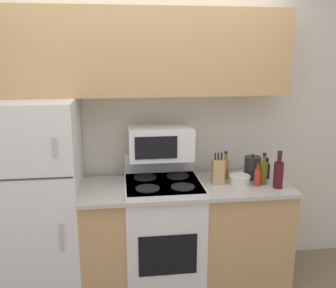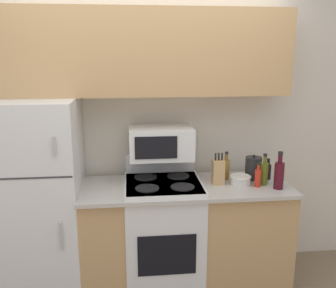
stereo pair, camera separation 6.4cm
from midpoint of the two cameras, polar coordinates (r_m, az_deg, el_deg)
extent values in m
cube|color=beige|center=(3.28, -3.18, 2.30)|extent=(8.00, 0.05, 2.55)
cube|color=tan|center=(3.25, 3.24, -13.77)|extent=(1.68, 0.60, 0.85)
cube|color=#BCB7AD|center=(3.05, 3.41, -6.56)|extent=(1.68, 0.64, 0.03)
cube|color=white|center=(3.15, -18.34, -8.02)|extent=(0.64, 0.64, 1.59)
cube|color=#383838|center=(2.77, -20.12, -4.89)|extent=(0.62, 0.01, 0.01)
cylinder|color=#B7B7BC|center=(2.64, -16.28, -0.41)|extent=(0.02, 0.02, 0.14)
cylinder|color=#B7B7BC|center=(2.87, -15.37, -13.43)|extent=(0.02, 0.02, 0.22)
cube|color=tan|center=(3.03, -3.15, 13.73)|extent=(2.33, 0.33, 0.67)
cube|color=white|center=(3.20, -0.13, -13.60)|extent=(0.62, 0.60, 0.91)
cube|color=black|center=(2.94, 0.51, -16.61)|extent=(0.44, 0.01, 0.33)
cube|color=#2D2D2D|center=(3.02, -0.13, -5.97)|extent=(0.59, 0.58, 0.01)
cube|color=white|center=(3.26, -0.66, -2.87)|extent=(0.59, 0.06, 0.16)
cylinder|color=black|center=(2.88, -2.63, -6.76)|extent=(0.19, 0.19, 0.01)
cylinder|color=black|center=(2.91, 2.88, -6.55)|extent=(0.19, 0.19, 0.01)
cylinder|color=black|center=(3.13, -2.93, -5.07)|extent=(0.19, 0.19, 0.01)
cylinder|color=black|center=(3.15, 2.13, -4.90)|extent=(0.19, 0.19, 0.01)
cube|color=white|center=(3.06, -0.48, 0.17)|extent=(0.52, 0.31, 0.26)
cube|color=black|center=(2.91, -1.19, -0.58)|extent=(0.33, 0.01, 0.18)
cube|color=tan|center=(3.07, 8.23, -4.24)|extent=(0.09, 0.09, 0.20)
cylinder|color=black|center=(3.02, 7.87, -1.94)|extent=(0.01, 0.01, 0.06)
cylinder|color=black|center=(3.02, 8.35, -1.92)|extent=(0.01, 0.01, 0.06)
cylinder|color=black|center=(3.03, 8.84, -1.91)|extent=(0.01, 0.01, 0.06)
cylinder|color=silver|center=(3.11, 11.53, -5.46)|extent=(0.16, 0.16, 0.07)
torus|color=silver|center=(3.10, 11.56, -4.87)|extent=(0.17, 0.17, 0.01)
cylinder|color=red|center=(3.08, 14.12, -5.09)|extent=(0.05, 0.05, 0.14)
cylinder|color=red|center=(3.05, 14.22, -3.45)|extent=(0.02, 0.02, 0.04)
cylinder|color=black|center=(3.04, 14.25, -2.91)|extent=(0.02, 0.03, 0.02)
cylinder|color=#5B6619|center=(3.13, 15.01, -4.42)|extent=(0.06, 0.06, 0.18)
cylinder|color=#5B6619|center=(3.10, 15.15, -2.31)|extent=(0.03, 0.03, 0.06)
cylinder|color=black|center=(3.09, 15.19, -1.62)|extent=(0.03, 0.03, 0.02)
cylinder|color=black|center=(3.28, 15.51, -4.12)|extent=(0.05, 0.05, 0.13)
cylinder|color=black|center=(3.26, 15.60, -2.73)|extent=(0.02, 0.02, 0.04)
cylinder|color=black|center=(3.25, 15.63, -2.27)|extent=(0.03, 0.03, 0.01)
cylinder|color=olive|center=(3.20, 9.41, -3.89)|extent=(0.06, 0.06, 0.17)
cylinder|color=olive|center=(3.16, 9.49, -1.99)|extent=(0.03, 0.03, 0.05)
cylinder|color=black|center=(3.16, 9.52, -1.36)|extent=(0.03, 0.03, 0.02)
cylinder|color=#470F19|center=(3.07, 17.13, -4.65)|extent=(0.08, 0.08, 0.21)
cylinder|color=#470F19|center=(3.03, 17.31, -2.17)|extent=(0.03, 0.03, 0.07)
cylinder|color=black|center=(3.02, 17.37, -1.35)|extent=(0.04, 0.04, 0.02)
cylinder|color=black|center=(3.24, 13.43, -3.61)|extent=(0.14, 0.14, 0.19)
sphere|color=black|center=(3.21, 13.54, -1.78)|extent=(0.02, 0.02, 0.02)
camera|label=1|loc=(0.03, -89.37, 0.15)|focal=40.00mm
camera|label=2|loc=(0.03, 90.63, -0.15)|focal=40.00mm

